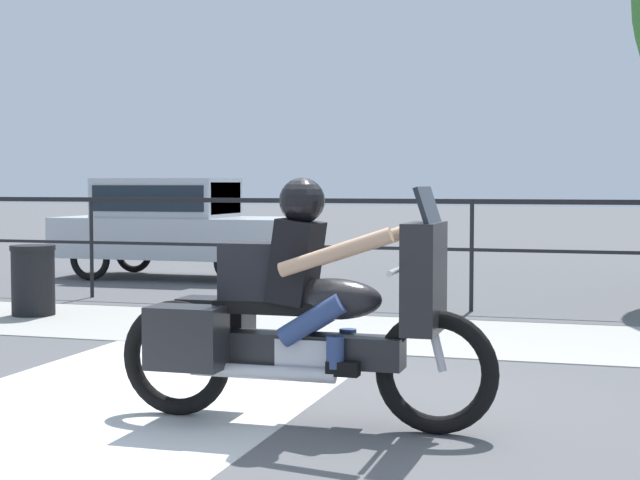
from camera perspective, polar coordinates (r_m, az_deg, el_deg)
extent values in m
plane|color=#565659|center=(6.65, 2.32, -10.02)|extent=(120.00, 120.00, 0.00)
cube|color=#A8A59E|center=(9.92, 7.19, -5.58)|extent=(44.00, 2.40, 0.01)
cube|color=silver|center=(7.06, -11.61, -9.25)|extent=(2.61, 6.00, 0.01)
cube|color=black|center=(11.81, 8.84, 2.23)|extent=(36.00, 0.04, 0.06)
cube|color=black|center=(11.84, 8.82, -0.56)|extent=(36.00, 0.03, 0.04)
cylinder|color=black|center=(13.51, -13.15, -0.42)|extent=(0.05, 0.05, 1.35)
cylinder|color=black|center=(11.84, 8.82, -0.89)|extent=(0.05, 0.05, 1.35)
torus|color=black|center=(6.07, 6.79, -7.65)|extent=(0.76, 0.11, 0.76)
torus|color=black|center=(6.58, -8.34, -6.80)|extent=(0.76, 0.11, 0.76)
cube|color=#232326|center=(6.25, -1.09, -6.37)|extent=(1.31, 0.22, 0.20)
cube|color=silver|center=(6.25, -0.79, -6.83)|extent=(0.34, 0.26, 0.26)
ellipsoid|color=#232326|center=(6.14, 0.75, -3.45)|extent=(0.63, 0.30, 0.26)
cube|color=black|center=(6.26, -2.61, -3.87)|extent=(0.76, 0.28, 0.08)
cube|color=#232326|center=(6.00, 6.07, -2.19)|extent=(0.20, 0.52, 0.67)
cube|color=#1E232B|center=(5.97, 6.29, 1.98)|extent=(0.10, 0.44, 0.24)
cylinder|color=silver|center=(6.02, 4.77, -1.68)|extent=(0.04, 0.70, 0.04)
cylinder|color=silver|center=(6.19, -3.39, -7.69)|extent=(0.95, 0.09, 0.09)
cube|color=#232326|center=(6.26, -7.78, -5.65)|extent=(0.48, 0.28, 0.40)
cube|color=#232326|center=(6.69, -6.08, -5.06)|extent=(0.48, 0.28, 0.40)
cylinder|color=silver|center=(6.02, 6.53, -4.94)|extent=(0.19, 0.06, 0.57)
cube|color=black|center=(6.19, -1.40, -1.25)|extent=(0.31, 0.36, 0.55)
sphere|color=tan|center=(6.16, -1.05, 2.12)|extent=(0.23, 0.23, 0.23)
sphere|color=black|center=(6.16, -1.05, 2.31)|extent=(0.29, 0.29, 0.29)
cylinder|color=#33477A|center=(6.04, -0.48, -4.71)|extent=(0.44, 0.13, 0.34)
cylinder|color=#33477A|center=(6.03, 0.89, -6.54)|extent=(0.11, 0.11, 0.20)
cube|color=black|center=(6.03, 1.35, -7.49)|extent=(0.20, 0.10, 0.09)
cylinder|color=#33477A|center=(6.33, 0.32, -4.34)|extent=(0.44, 0.13, 0.34)
cylinder|color=#33477A|center=(6.32, 1.63, -6.09)|extent=(0.11, 0.11, 0.20)
cube|color=black|center=(6.32, 2.07, -7.00)|extent=(0.20, 0.10, 0.09)
cylinder|color=tan|center=(5.80, 0.87, -0.74)|extent=(0.71, 0.09, 0.31)
cylinder|color=tan|center=(6.38, 2.33, -0.38)|extent=(0.71, 0.09, 0.31)
cube|color=black|center=(6.30, -4.00, -1.85)|extent=(0.37, 0.27, 0.37)
cube|color=#B7BCC4|center=(15.95, -8.10, 0.17)|extent=(3.96, 1.60, 0.64)
cube|color=#B7BCC4|center=(16.03, -8.90, 2.44)|extent=(2.06, 1.41, 0.62)
cube|color=#19232D|center=(15.62, -5.55, 2.44)|extent=(0.04, 1.25, 0.50)
cube|color=#19232D|center=(16.03, -8.90, 2.44)|extent=(1.90, 1.44, 0.41)
torus|color=black|center=(14.81, -4.97, -1.29)|extent=(0.69, 0.11, 0.69)
torus|color=black|center=(16.19, -3.05, -0.90)|extent=(0.69, 0.11, 0.69)
torus|color=black|center=(15.88, -13.24, -1.06)|extent=(0.69, 0.11, 0.69)
torus|color=black|center=(17.17, -10.79, -0.71)|extent=(0.69, 0.11, 0.69)
cylinder|color=black|center=(11.80, -16.35, -2.43)|extent=(0.49, 0.49, 0.76)
cylinder|color=black|center=(11.77, -16.38, -0.44)|extent=(0.52, 0.52, 0.06)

